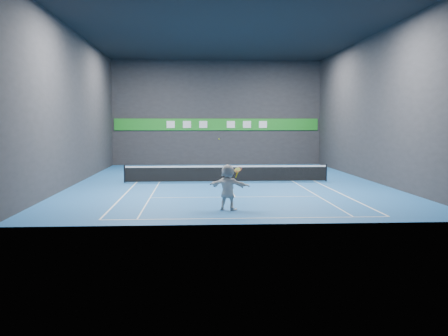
{
  "coord_description": "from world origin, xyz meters",
  "views": [
    {
      "loc": [
        -1.95,
        -30.35,
        3.55
      ],
      "look_at": [
        -0.59,
        -7.26,
        1.5
      ],
      "focal_mm": 40.0,
      "sensor_mm": 36.0,
      "label": 1
    }
  ],
  "objects": [
    {
      "name": "sideline_doubles_left",
      "position": [
        -5.49,
        0.0,
        0.0
      ],
      "size": [
        0.08,
        23.78,
        0.01
      ],
      "primitive_type": "cube",
      "color": "white",
      "rests_on": "ground"
    },
    {
      "name": "ground",
      "position": [
        0.0,
        0.0,
        0.0
      ],
      "size": [
        26.0,
        26.0,
        0.0
      ],
      "primitive_type": "plane",
      "color": "#1C579B",
      "rests_on": "ground"
    },
    {
      "name": "sponsor_banner",
      "position": [
        0.0,
        12.93,
        3.5
      ],
      "size": [
        17.64,
        0.11,
        1.0
      ],
      "color": "#1D8823",
      "rests_on": "wall_back"
    },
    {
      "name": "center_service_line",
      "position": [
        0.0,
        0.0,
        0.0
      ],
      "size": [
        0.06,
        12.8,
        0.01
      ],
      "primitive_type": "cube",
      "color": "white",
      "rests_on": "ground"
    },
    {
      "name": "service_line_near",
      "position": [
        0.0,
        -6.4,
        0.0
      ],
      "size": [
        8.23,
        0.06,
        0.01
      ],
      "primitive_type": "cube",
      "color": "white",
      "rests_on": "ground"
    },
    {
      "name": "sideline_singles_right",
      "position": [
        4.11,
        0.0,
        0.0
      ],
      "size": [
        0.06,
        23.78,
        0.01
      ],
      "primitive_type": "cube",
      "color": "white",
      "rests_on": "ground"
    },
    {
      "name": "wall_right",
      "position": [
        9.0,
        0.0,
        4.5
      ],
      "size": [
        0.1,
        26.0,
        9.0
      ],
      "primitive_type": "cube",
      "color": "#27272A",
      "rests_on": "ground"
    },
    {
      "name": "player",
      "position": [
        -0.59,
        -10.03,
        0.95
      ],
      "size": [
        1.83,
        1.25,
        1.9
      ],
      "primitive_type": "imported",
      "rotation": [
        0.0,
        0.0,
        2.71
      ],
      "color": "silver",
      "rests_on": "ground"
    },
    {
      "name": "wall_back",
      "position": [
        0.0,
        13.0,
        4.5
      ],
      "size": [
        18.0,
        0.1,
        9.0
      ],
      "primitive_type": "cube",
      "color": "#27272A",
      "rests_on": "ground"
    },
    {
      "name": "wall_left",
      "position": [
        -9.0,
        0.0,
        4.5
      ],
      "size": [
        0.1,
        26.0,
        9.0
      ],
      "primitive_type": "cube",
      "color": "#27272A",
      "rests_on": "ground"
    },
    {
      "name": "baseline_near",
      "position": [
        0.0,
        -11.89,
        0.0
      ],
      "size": [
        10.98,
        0.08,
        0.01
      ],
      "primitive_type": "cube",
      "color": "white",
      "rests_on": "ground"
    },
    {
      "name": "service_line_far",
      "position": [
        0.0,
        6.4,
        0.0
      ],
      "size": [
        8.23,
        0.06,
        0.01
      ],
      "primitive_type": "cube",
      "color": "white",
      "rests_on": "ground"
    },
    {
      "name": "baseline_far",
      "position": [
        0.0,
        11.89,
        0.0
      ],
      "size": [
        10.98,
        0.08,
        0.01
      ],
      "primitive_type": "cube",
      "color": "white",
      "rests_on": "ground"
    },
    {
      "name": "sideline_doubles_right",
      "position": [
        5.49,
        0.0,
        0.0
      ],
      "size": [
        0.08,
        23.78,
        0.01
      ],
      "primitive_type": "cube",
      "color": "white",
      "rests_on": "ground"
    },
    {
      "name": "tennis_ball",
      "position": [
        -0.96,
        -10.05,
        2.93
      ],
      "size": [
        0.07,
        0.07,
        0.07
      ],
      "primitive_type": "sphere",
      "color": "#DDF228",
      "rests_on": "player"
    },
    {
      "name": "tennis_net",
      "position": [
        0.0,
        0.0,
        0.54
      ],
      "size": [
        12.5,
        0.1,
        1.07
      ],
      "color": "black",
      "rests_on": "ground"
    },
    {
      "name": "wall_front",
      "position": [
        0.0,
        -13.0,
        4.5
      ],
      "size": [
        18.0,
        0.1,
        9.0
      ],
      "primitive_type": "cube",
      "color": "#27272A",
      "rests_on": "ground"
    },
    {
      "name": "tennis_racket",
      "position": [
        -0.17,
        -9.98,
        1.64
      ],
      "size": [
        0.41,
        0.33,
        0.49
      ],
      "color": "red",
      "rests_on": "player"
    },
    {
      "name": "sideline_singles_left",
      "position": [
        -4.11,
        0.0,
        0.0
      ],
      "size": [
        0.06,
        23.78,
        0.01
      ],
      "primitive_type": "cube",
      "color": "white",
      "rests_on": "ground"
    },
    {
      "name": "ceiling",
      "position": [
        0.0,
        0.0,
        9.0
      ],
      "size": [
        26.0,
        26.0,
        0.0
      ],
      "primitive_type": "plane",
      "color": "black",
      "rests_on": "ground"
    }
  ]
}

